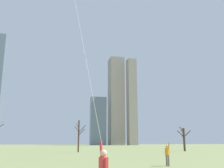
{
  "coord_description": "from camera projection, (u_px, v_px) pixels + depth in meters",
  "views": [
    {
      "loc": [
        -3.97,
        -10.96,
        1.85
      ],
      "look_at": [
        0.0,
        6.0,
        5.8
      ],
      "focal_mm": 41.13,
      "sensor_mm": 36.0,
      "label": 1
    }
  ],
  "objects": [
    {
      "name": "skyline_mid_tower_right",
      "position": [
        98.0,
        121.0,
        159.79
      ],
      "size": [
        9.76,
        5.13,
        29.58
      ],
      "color": "slate",
      "rests_on": "ground"
    },
    {
      "name": "kite_flyer_foreground_right_green",
      "position": [
        193.0,
        118.0,
        19.21
      ],
      "size": [
        5.7,
        9.52,
        13.04
      ],
      "color": "#726656",
      "rests_on": "ground"
    },
    {
      "name": "skyline_tall_tower",
      "position": [
        116.0,
        100.0,
        171.39
      ],
      "size": [
        9.22,
        10.73,
        58.08
      ],
      "color": "gray",
      "rests_on": "ground"
    },
    {
      "name": "skyline_slender_spire",
      "position": [
        132.0,
        101.0,
        160.58
      ],
      "size": [
        5.38,
        6.03,
        53.98
      ],
      "color": "gray",
      "rests_on": "ground"
    },
    {
      "name": "bare_tree_far_right_edge",
      "position": [
        184.0,
        138.0,
        53.59
      ],
      "size": [
        2.57,
        1.75,
        4.99
      ],
      "color": "#423326",
      "rests_on": "ground"
    },
    {
      "name": "kite_flyer_far_back_purple",
      "position": [
        92.0,
        106.0,
        8.84
      ],
      "size": [
        2.1,
        4.63,
        14.5
      ],
      "color": "#726656",
      "rests_on": "ground"
    },
    {
      "name": "bare_tree_right_of_center",
      "position": [
        79.0,
        135.0,
        48.23
      ],
      "size": [
        1.95,
        2.36,
        5.87
      ],
      "color": "#423326",
      "rests_on": "ground"
    }
  ]
}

